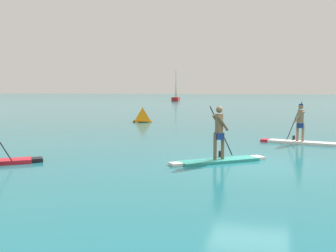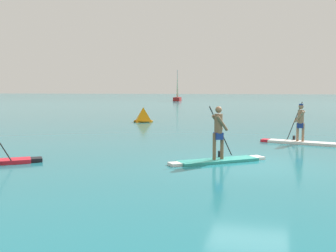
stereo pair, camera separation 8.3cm
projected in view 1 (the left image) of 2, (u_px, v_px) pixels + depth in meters
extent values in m
plane|color=#1E727F|center=(250.00, 164.00, 12.42)|extent=(440.00, 440.00, 0.00)
cube|color=black|center=(37.00, 160.00, 12.81)|extent=(0.55, 0.58, 0.12)
cube|color=teal|center=(219.00, 161.00, 12.73)|extent=(2.51, 2.23, 0.09)
cube|color=white|center=(258.00, 157.00, 13.34)|extent=(0.56, 0.58, 0.09)
cube|color=white|center=(176.00, 164.00, 12.13)|extent=(0.52, 0.53, 0.09)
cylinder|color=brown|center=(223.00, 146.00, 12.75)|extent=(0.11, 0.11, 0.84)
cylinder|color=brown|center=(215.00, 146.00, 12.64)|extent=(0.11, 0.11, 0.84)
cube|color=navy|center=(219.00, 136.00, 12.66)|extent=(0.34, 0.34, 0.22)
cylinder|color=brown|center=(219.00, 124.00, 12.63)|extent=(0.26, 0.26, 0.62)
sphere|color=brown|center=(219.00, 110.00, 12.59)|extent=(0.21, 0.21, 0.21)
cylinder|color=brown|center=(218.00, 122.00, 12.79)|extent=(0.36, 0.32, 0.53)
cylinder|color=brown|center=(223.00, 123.00, 12.51)|extent=(0.36, 0.32, 0.53)
cylinder|color=black|center=(221.00, 131.00, 13.19)|extent=(0.71, 0.62, 1.69)
cube|color=black|center=(221.00, 156.00, 13.27)|extent=(0.19, 0.21, 0.32)
cube|color=white|center=(302.00, 142.00, 17.08)|extent=(2.88, 1.31, 0.11)
cube|color=red|center=(266.00, 140.00, 17.86)|extent=(0.45, 0.53, 0.11)
cylinder|color=#997051|center=(297.00, 132.00, 17.14)|extent=(0.11, 0.11, 0.77)
cylinder|color=#997051|center=(303.00, 132.00, 17.03)|extent=(0.11, 0.11, 0.77)
cube|color=navy|center=(300.00, 125.00, 17.06)|extent=(0.31, 0.28, 0.22)
cylinder|color=#997051|center=(301.00, 117.00, 17.02)|extent=(0.26, 0.26, 0.58)
sphere|color=#997051|center=(301.00, 107.00, 16.98)|extent=(0.21, 0.21, 0.21)
cylinder|color=navy|center=(301.00, 104.00, 16.97)|extent=(0.18, 0.18, 0.06)
cylinder|color=#997051|center=(299.00, 117.00, 16.91)|extent=(0.42, 0.18, 0.53)
cylinder|color=#997051|center=(300.00, 116.00, 17.18)|extent=(0.42, 0.18, 0.53)
cylinder|color=black|center=(294.00, 121.00, 17.59)|extent=(0.63, 0.19, 1.72)
cube|color=black|center=(294.00, 139.00, 17.66)|extent=(0.13, 0.21, 0.32)
pyramid|color=orange|center=(143.00, 115.00, 28.75)|extent=(1.51, 1.51, 1.07)
torus|color=#915407|center=(143.00, 121.00, 28.79)|extent=(1.41, 1.41, 0.12)
cube|color=#A51E1E|center=(176.00, 99.00, 84.90)|extent=(2.11, 5.13, 0.77)
cylinder|color=#B2B2B7|center=(176.00, 84.00, 84.60)|extent=(0.12, 0.12, 5.82)
pyramid|color=beige|center=(176.00, 85.00, 84.62)|extent=(0.95, 2.09, 5.18)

